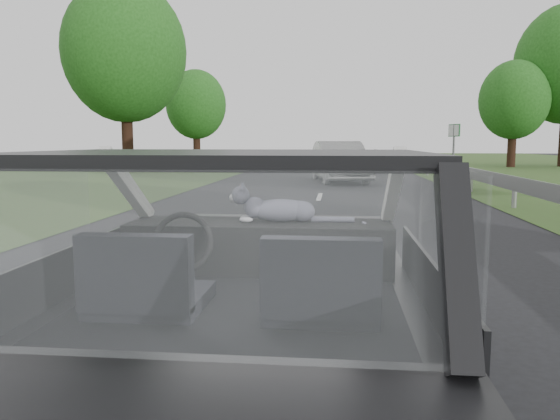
% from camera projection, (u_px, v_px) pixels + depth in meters
% --- Properties ---
extents(subject_car, '(1.80, 4.00, 1.45)m').
position_uv_depth(subject_car, '(243.00, 294.00, 2.73)').
color(subject_car, black).
rests_on(subject_car, ground).
extents(dashboard, '(1.58, 0.45, 0.30)m').
position_uv_depth(dashboard, '(260.00, 246.00, 3.33)').
color(dashboard, black).
rests_on(dashboard, subject_car).
extents(driver_seat, '(0.50, 0.72, 0.42)m').
position_uv_depth(driver_seat, '(144.00, 276.00, 2.46)').
color(driver_seat, black).
rests_on(driver_seat, subject_car).
extents(passenger_seat, '(0.50, 0.72, 0.42)m').
position_uv_depth(passenger_seat, '(321.00, 281.00, 2.38)').
color(passenger_seat, black).
rests_on(passenger_seat, subject_car).
extents(steering_wheel, '(0.36, 0.36, 0.04)m').
position_uv_depth(steering_wheel, '(182.00, 243.00, 3.07)').
color(steering_wheel, black).
rests_on(steering_wheel, dashboard).
extents(cat, '(0.55, 0.23, 0.24)m').
position_uv_depth(cat, '(281.00, 209.00, 3.31)').
color(cat, gray).
rests_on(cat, dashboard).
extents(guardrail, '(0.05, 90.00, 0.32)m').
position_uv_depth(guardrail, '(510.00, 182.00, 12.17)').
color(guardrail, '#A0A0A0').
rests_on(guardrail, ground).
extents(other_car, '(2.62, 4.83, 1.51)m').
position_uv_depth(other_car, '(340.00, 161.00, 20.26)').
color(other_car, silver).
rests_on(other_car, ground).
extents(highway_sign, '(0.38, 0.88, 2.24)m').
position_uv_depth(highway_sign, '(453.00, 150.00, 23.75)').
color(highway_sign, '#206731').
rests_on(highway_sign, ground).
extents(tree_2, '(5.13, 5.13, 5.96)m').
position_uv_depth(tree_2, '(513.00, 116.00, 31.53)').
color(tree_2, '#1C4A14').
rests_on(tree_2, ground).
extents(tree_5, '(7.27, 7.27, 8.87)m').
position_uv_depth(tree_5, '(126.00, 80.00, 26.17)').
color(tree_5, '#1C4A14').
rests_on(tree_5, ground).
extents(tree_6, '(4.90, 4.90, 6.11)m').
position_uv_depth(tree_6, '(196.00, 118.00, 36.78)').
color(tree_6, '#1C4A14').
rests_on(tree_6, ground).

